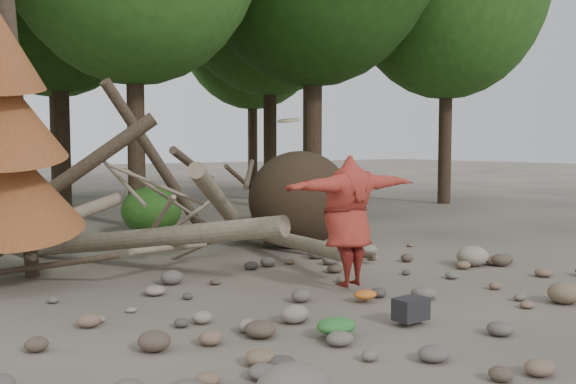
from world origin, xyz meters
TOP-DOWN VIEW (x-y plane):
  - ground at (0.00, 0.00)m, footprint 120.00×120.00m
  - deadfall_pile at (2.02, 4.24)m, footprint 8.55×5.24m
  - dead_conifer at (-3.12, 3.37)m, footprint 2.06×2.16m
  - bush_mid at (0.80, 7.80)m, footprint 1.40×1.40m
  - bush_right at (5.00, 7.00)m, footprint 2.00×2.00m
  - frisbee_thrower at (0.85, 0.65)m, footprint 2.40×0.65m
  - backpack at (0.34, -1.12)m, footprint 0.40×0.27m
  - cloth_green at (-0.70, -1.03)m, footprint 0.46×0.39m
  - cloth_orange at (0.60, -0.02)m, footprint 0.33×0.27m
  - boulder_front_right at (2.76, -1.55)m, footprint 0.47×0.42m
  - boulder_mid_right at (3.86, 0.89)m, footprint 0.58×0.52m

SIDE VIEW (x-z plane):
  - ground at x=0.00m, z-range 0.00..0.00m
  - cloth_orange at x=0.60m, z-range 0.00..0.12m
  - cloth_green at x=-0.70m, z-range 0.00..0.17m
  - backpack at x=0.34m, z-range 0.00..0.26m
  - boulder_front_right at x=2.76m, z-range 0.00..0.28m
  - boulder_mid_right at x=3.86m, z-range 0.00..0.35m
  - bush_mid at x=0.80m, z-range 0.00..1.12m
  - bush_right at x=5.00m, z-range 0.00..1.60m
  - deadfall_pile at x=2.02m, z-range -0.70..2.60m
  - frisbee_thrower at x=0.85m, z-range -0.17..2.22m
  - dead_conifer at x=-3.12m, z-range -0.06..4.29m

